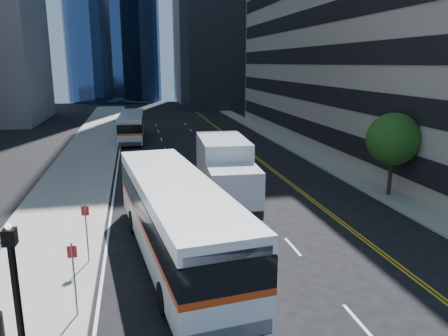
# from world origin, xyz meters

# --- Properties ---
(ground) EXTENTS (160.00, 160.00, 0.00)m
(ground) POSITION_xyz_m (0.00, 0.00, 0.00)
(ground) COLOR black
(ground) RESTS_ON ground
(sidewalk_west) EXTENTS (5.00, 90.00, 0.15)m
(sidewalk_west) POSITION_xyz_m (-10.50, 25.00, 0.07)
(sidewalk_west) COLOR gray
(sidewalk_west) RESTS_ON ground
(sidewalk_east) EXTENTS (2.00, 90.00, 0.15)m
(sidewalk_east) POSITION_xyz_m (9.00, 25.00, 0.07)
(sidewalk_east) COLOR gray
(sidewalk_east) RESTS_ON ground
(street_tree) EXTENTS (3.20, 3.20, 5.10)m
(street_tree) POSITION_xyz_m (9.00, 8.00, 3.64)
(street_tree) COLOR #332114
(street_tree) RESTS_ON sidewalk_east
(lamp_post) EXTENTS (0.28, 0.28, 4.56)m
(lamp_post) POSITION_xyz_m (-9.00, -6.00, 2.72)
(lamp_post) COLOR black
(lamp_post) RESTS_ON sidewalk_west
(bus_front) EXTENTS (4.60, 13.63, 3.45)m
(bus_front) POSITION_xyz_m (-4.79, 1.87, 1.88)
(bus_front) COLOR white
(bus_front) RESTS_ON ground
(bus_rear) EXTENTS (2.81, 11.06, 2.83)m
(bus_rear) POSITION_xyz_m (-6.60, 32.52, 1.54)
(bus_rear) COLOR silver
(bus_rear) RESTS_ON ground
(box_truck) EXTENTS (3.10, 8.00, 3.77)m
(box_truck) POSITION_xyz_m (-1.21, 8.74, 1.99)
(box_truck) COLOR silver
(box_truck) RESTS_ON ground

